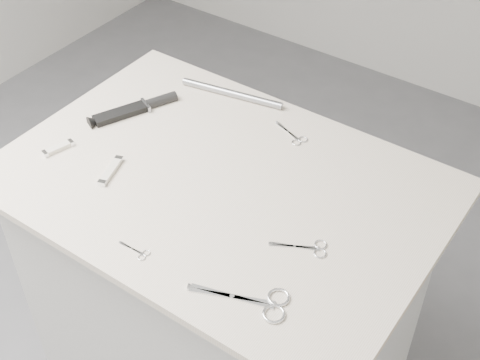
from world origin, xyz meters
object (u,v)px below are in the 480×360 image
Objects in this scene: pocket_knife_a at (111,171)px; metal_rail at (232,93)px; tiny_scissors at (137,252)px; pocket_knife_b at (58,148)px; embroidery_scissors_b at (294,137)px; embroidery_scissors_a at (309,248)px; sheathed_knife at (139,108)px; plinth at (223,308)px; large_shears at (260,302)px.

pocket_knife_a is 0.36× the size of metal_rail.
pocket_knife_b reaches higher than tiny_scissors.
pocket_knife_b is (-0.44, -0.37, 0.00)m from embroidery_scissors_b.
pocket_knife_b is (-0.66, -0.07, 0.00)m from embroidery_scissors_a.
sheathed_knife is at bearing 137.86° from embroidery_scissors_a.
plinth is 12.42× the size of tiny_scissors.
embroidery_scissors_a is 0.35m from tiny_scissors.
large_shears is at bearing -118.49° from embroidery_scissors_a.
plinth is 8.81× the size of pocket_knife_a.
large_shears is 1.90× the size of pocket_knife_a.
large_shears is 0.69m from metal_rail.
pocket_knife_b is (-0.05, -0.23, -0.00)m from sheathed_knife.
embroidery_scissors_a and tiny_scissors have the same top height.
embroidery_scissors_b is (0.05, 0.23, 0.47)m from plinth.
sheathed_knife is 0.25m from metal_rail.
embroidery_scissors_b is at bearing 99.25° from embroidery_scissors_a.
tiny_scissors is at bearing -73.67° from metal_rail.
sheathed_knife is at bearing 130.93° from large_shears.
pocket_knife_b reaches higher than plinth.
plinth is 0.59m from metal_rail.
metal_rail is (0.21, 0.42, 0.00)m from pocket_knife_b.
embroidery_scissors_a is at bearing -12.91° from plinth.
pocket_knife_b reaches higher than embroidery_scissors_a.
pocket_knife_b is 0.47m from metal_rail.
plinth is at bearing 86.61° from tiny_scissors.
embroidery_scissors_b is at bearing 81.21° from tiny_scissors.
tiny_scissors reaches higher than plinth.
plinth is 3.14× the size of metal_rail.
large_shears is 0.50m from pocket_knife_a.
plinth is 7.78× the size of embroidery_scissors_a.
large_shears is at bearing -120.61° from pocket_knife_a.
sheathed_knife is 0.25m from pocket_knife_a.
embroidery_scissors_a reaches higher than plinth.
embroidery_scissors_a is 0.40× the size of metal_rail.
tiny_scissors is at bearing -77.33° from embroidery_scissors_b.
embroidery_scissors_b is at bearing -13.47° from metal_rail.
sheathed_knife is at bearing 3.97° from pocket_knife_b.
pocket_knife_b reaches higher than embroidery_scissors_b.
pocket_knife_a is at bearing -69.67° from pocket_knife_b.
embroidery_scissors_b is 0.51m from tiny_scissors.
metal_rail reaches higher than tiny_scissors.
tiny_scissors is 0.33× the size of sheathed_knife.
large_shears is (0.27, -0.24, 0.47)m from plinth.
sheathed_knife is at bearing 8.84° from pocket_knife_a.
large_shears reaches higher than embroidery_scissors_a.
tiny_scissors is (-0.28, -0.21, -0.00)m from embroidery_scissors_a.
embroidery_scissors_b reaches higher than plinth.
pocket_knife_a reaches higher than large_shears.
pocket_knife_b is at bearing 157.96° from tiny_scissors.
embroidery_scissors_b is at bearing 76.86° from plinth.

